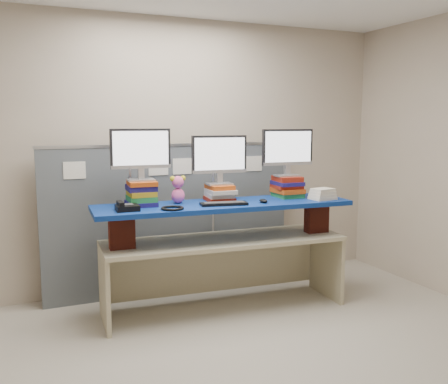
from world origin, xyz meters
name	(u,v)px	position (x,y,z in m)	size (l,w,h in m)	color
room	(251,173)	(0.00, 0.00, 1.40)	(5.00, 4.00, 2.80)	#BFB09D
cubicle_partition	(173,218)	(0.00, 1.78, 0.77)	(2.60, 0.06, 1.53)	#4D545B
desk	(224,253)	(0.28, 1.11, 0.54)	(2.26, 0.79, 0.68)	#BEB391
brick_pier_left	(122,232)	(-0.66, 1.12, 0.82)	(0.21, 0.12, 0.29)	maroon
brick_pier_right	(317,217)	(1.22, 1.00, 0.82)	(0.21, 0.12, 0.29)	maroon
blue_board	(224,205)	(0.28, 1.11, 0.99)	(2.36, 0.59, 0.04)	navy
book_stack_left	(141,193)	(-0.44, 1.28, 1.12)	(0.27, 0.31, 0.22)	#1A1458
book_stack_center	(220,193)	(0.29, 1.24, 1.09)	(0.27, 0.32, 0.15)	maroon
book_stack_right	(287,187)	(0.99, 1.19, 1.11)	(0.27, 0.31, 0.21)	#22823C
monitor_left	(141,151)	(-0.44, 1.28, 1.49)	(0.53, 0.16, 0.46)	#B0B0B5
monitor_center	(219,157)	(0.29, 1.23, 1.42)	(0.53, 0.16, 0.46)	#B0B0B5
monitor_right	(288,150)	(0.99, 1.19, 1.48)	(0.53, 0.16, 0.46)	#B0B0B5
keyboard	(224,204)	(0.23, 1.00, 1.02)	(0.44, 0.21, 0.03)	black
mouse	(263,201)	(0.62, 0.98, 1.03)	(0.06, 0.11, 0.04)	black
desk_phone	(126,207)	(-0.62, 1.07, 1.04)	(0.20, 0.18, 0.08)	black
headset	(172,208)	(-0.25, 0.97, 1.02)	(0.20, 0.20, 0.02)	black
plush_toy	(178,189)	(-0.11, 1.26, 1.14)	(0.15, 0.11, 0.25)	pink
binder_stack	(323,194)	(1.23, 0.93, 1.06)	(0.24, 0.20, 0.11)	silver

